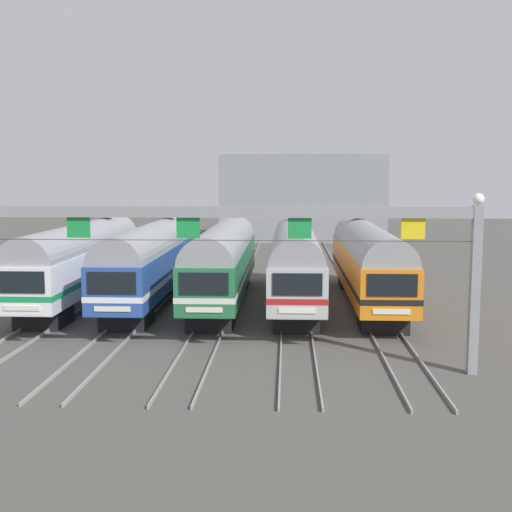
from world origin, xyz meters
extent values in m
plane|color=#4C4944|center=(0.00, 0.00, 0.00)|extent=(160.00, 160.00, 0.00)
cube|color=gray|center=(-9.30, 17.00, 0.07)|extent=(0.07, 70.00, 0.15)
cube|color=gray|center=(-7.86, 17.00, 0.07)|extent=(0.07, 70.00, 0.15)
cube|color=gray|center=(-5.01, 17.00, 0.07)|extent=(0.07, 70.00, 0.15)
cube|color=gray|center=(-3.57, 17.00, 0.07)|extent=(0.07, 70.00, 0.15)
cube|color=gray|center=(-0.72, 17.00, 0.07)|extent=(0.07, 70.00, 0.15)
cube|color=gray|center=(0.72, 17.00, 0.07)|extent=(0.07, 70.00, 0.15)
cube|color=gray|center=(3.57, 17.00, 0.07)|extent=(0.07, 70.00, 0.15)
cube|color=gray|center=(5.01, 17.00, 0.07)|extent=(0.07, 70.00, 0.15)
cube|color=gray|center=(7.86, 17.00, 0.07)|extent=(0.07, 70.00, 0.15)
cube|color=gray|center=(9.30, 17.00, 0.07)|extent=(0.07, 70.00, 0.15)
cube|color=white|center=(-8.58, 0.00, 2.23)|extent=(2.85, 18.00, 2.35)
cube|color=#198C4C|center=(-8.58, 0.00, 1.87)|extent=(2.88, 18.02, 0.28)
cylinder|color=gray|center=(-8.58, 0.00, 3.40)|extent=(2.74, 17.64, 2.74)
cube|color=black|center=(-8.58, -9.02, 2.70)|extent=(2.28, 0.06, 1.03)
cube|color=silver|center=(-8.58, -9.02, 1.47)|extent=(1.71, 0.05, 0.24)
cube|color=black|center=(-8.58, -6.30, 0.53)|extent=(2.28, 2.60, 1.05)
cube|color=black|center=(-8.58, 6.30, 0.53)|extent=(2.28, 2.60, 1.05)
cube|color=#4C4C51|center=(-8.58, 5.04, 4.95)|extent=(1.10, 1.10, 0.20)
cube|color=#284C9E|center=(-4.29, 0.00, 2.23)|extent=(2.85, 18.00, 2.35)
cube|color=white|center=(-4.29, 0.00, 1.87)|extent=(2.88, 18.02, 0.28)
cylinder|color=gray|center=(-4.29, 0.00, 3.40)|extent=(2.74, 17.64, 2.74)
cube|color=black|center=(-4.29, -9.02, 2.70)|extent=(2.28, 0.06, 1.03)
cube|color=silver|center=(-4.29, -9.02, 1.47)|extent=(1.71, 0.05, 0.24)
cube|color=black|center=(-4.29, -6.30, 0.53)|extent=(2.28, 2.60, 1.05)
cube|color=black|center=(-4.29, 6.30, 0.53)|extent=(2.28, 2.60, 1.05)
cube|color=#4C4C51|center=(-4.29, 5.04, 4.95)|extent=(1.10, 1.10, 0.20)
cube|color=#236B42|center=(0.00, 0.00, 2.23)|extent=(2.85, 18.00, 2.35)
cube|color=silver|center=(0.00, 0.00, 1.87)|extent=(2.88, 18.02, 0.28)
cylinder|color=gray|center=(0.00, 0.00, 3.40)|extent=(2.74, 17.64, 2.74)
cube|color=black|center=(0.00, -9.02, 2.70)|extent=(2.28, 0.06, 1.03)
cube|color=silver|center=(0.00, -9.02, 1.47)|extent=(1.71, 0.05, 0.24)
cube|color=black|center=(0.00, -6.30, 0.53)|extent=(2.28, 2.60, 1.05)
cube|color=black|center=(0.00, 6.30, 0.53)|extent=(2.28, 2.60, 1.05)
cube|color=#B2B5BA|center=(4.29, 0.00, 2.23)|extent=(2.85, 18.00, 2.35)
cube|color=#B21E1E|center=(4.29, 0.00, 1.87)|extent=(2.88, 18.02, 0.28)
cylinder|color=gray|center=(4.29, 0.00, 3.40)|extent=(2.74, 17.64, 2.74)
cube|color=black|center=(4.29, -9.02, 2.70)|extent=(2.28, 0.06, 1.03)
cube|color=silver|center=(4.29, -9.02, 1.47)|extent=(1.71, 0.05, 0.24)
cube|color=black|center=(4.29, -6.30, 0.53)|extent=(2.28, 2.60, 1.05)
cube|color=black|center=(4.29, 6.30, 0.53)|extent=(2.28, 2.60, 1.05)
cube|color=#4C4C51|center=(4.29, 5.04, 4.95)|extent=(1.10, 1.10, 0.20)
cube|color=orange|center=(8.58, 0.00, 2.23)|extent=(2.85, 18.00, 2.35)
cube|color=black|center=(8.58, 0.00, 1.87)|extent=(2.88, 18.02, 0.28)
cylinder|color=gray|center=(8.58, 0.00, 3.40)|extent=(2.74, 17.64, 2.74)
cube|color=black|center=(8.58, -9.02, 2.70)|extent=(2.28, 0.06, 1.03)
cube|color=silver|center=(8.58, -9.02, 1.47)|extent=(1.71, 0.05, 0.24)
cube|color=black|center=(8.58, -6.30, 0.53)|extent=(2.28, 2.60, 1.05)
cube|color=black|center=(8.58, 6.30, 0.53)|extent=(2.28, 2.60, 1.05)
cube|color=#4C4C51|center=(8.58, 5.04, 4.95)|extent=(1.10, 1.10, 0.20)
cube|color=gray|center=(10.98, -13.50, 3.25)|extent=(0.36, 0.36, 6.50)
cube|color=gray|center=(0.00, -13.50, 6.25)|extent=(21.96, 0.32, 0.44)
cube|color=#198C3F|center=(-4.29, -13.50, 5.63)|extent=(0.90, 0.08, 0.80)
cube|color=#198C3F|center=(0.00, -13.50, 5.63)|extent=(0.90, 0.08, 0.80)
cube|color=#198C3F|center=(4.29, -13.50, 5.63)|extent=(0.90, 0.08, 0.80)
cube|color=yellow|center=(8.58, -13.50, 5.63)|extent=(0.90, 0.08, 0.80)
sphere|color=white|center=(10.98, -13.50, 6.75)|extent=(0.44, 0.44, 0.44)
cylinder|color=#3F382D|center=(0.00, -13.50, 5.15)|extent=(21.96, 0.03, 0.03)
cube|color=gray|center=(5.57, 40.40, 5.01)|extent=(19.11, 10.00, 10.03)
camera|label=1|loc=(3.82, -38.39, 7.62)|focal=45.77mm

